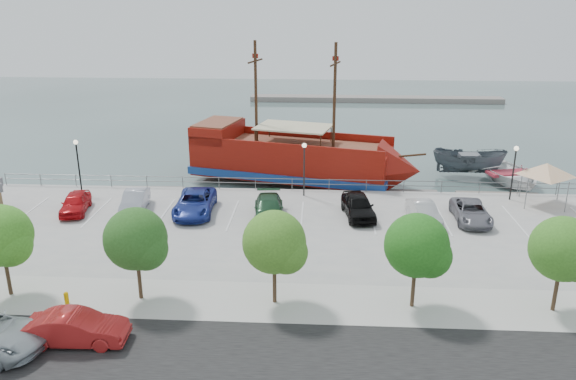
{
  "coord_description": "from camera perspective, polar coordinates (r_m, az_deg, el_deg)",
  "views": [
    {
      "loc": [
        1.14,
        -35.37,
        14.91
      ],
      "look_at": [
        -1.0,
        2.0,
        2.0
      ],
      "focal_mm": 35.0,
      "sensor_mm": 36.0,
      "label": 1
    }
  ],
  "objects": [
    {
      "name": "ground",
      "position": [
        38.8,
        1.31,
        -5.18
      ],
      "size": [
        160.0,
        160.0,
        0.0
      ],
      "primitive_type": "plane",
      "color": "#384B48"
    },
    {
      "name": "street",
      "position": [
        24.46,
        -0.08,
        -18.49
      ],
      "size": [
        100.0,
        8.0,
        0.04
      ],
      "primitive_type": "cube",
      "color": "black",
      "rests_on": "land_slab"
    },
    {
      "name": "sidewalk",
      "position": [
        29.44,
        0.62,
        -11.37
      ],
      "size": [
        100.0,
        4.0,
        0.05
      ],
      "primitive_type": "cube",
      "color": "#B2B1AC",
      "rests_on": "land_slab"
    },
    {
      "name": "seawall_railing",
      "position": [
        45.52,
        1.67,
        0.6
      ],
      "size": [
        50.0,
        0.06,
        1.0
      ],
      "color": "#5E6062",
      "rests_on": "land_slab"
    },
    {
      "name": "far_shore",
      "position": [
        92.12,
        8.86,
        9.11
      ],
      "size": [
        40.0,
        3.0,
        0.8
      ],
      "primitive_type": "cube",
      "color": "gray",
      "rests_on": "ground"
    },
    {
      "name": "pirate_ship",
      "position": [
        49.83,
        1.96,
        3.01
      ],
      "size": [
        20.95,
        10.4,
        12.97
      ],
      "rotation": [
        0.0,
        0.0,
        -0.25
      ],
      "color": "maroon",
      "rests_on": "ground"
    },
    {
      "name": "patrol_boat",
      "position": [
        54.49,
        17.86,
        2.5
      ],
      "size": [
        6.9,
        3.88,
        2.52
      ],
      "primitive_type": "imported",
      "rotation": [
        0.0,
        0.0,
        1.34
      ],
      "color": "#49525A",
      "rests_on": "ground"
    },
    {
      "name": "speedboat",
      "position": [
        53.7,
        21.62,
        1.3
      ],
      "size": [
        7.01,
        8.66,
        1.58
      ],
      "primitive_type": "imported",
      "rotation": [
        0.0,
        0.0,
        0.22
      ],
      "color": "white",
      "rests_on": "ground"
    },
    {
      "name": "dock_west",
      "position": [
        49.5,
        -14.19,
        -0.11
      ],
      "size": [
        6.24,
        1.94,
        0.35
      ],
      "primitive_type": "cube",
      "rotation": [
        0.0,
        0.0,
        0.03
      ],
      "color": "slate",
      "rests_on": "ground"
    },
    {
      "name": "dock_mid",
      "position": [
        47.68,
        10.78,
        -0.55
      ],
      "size": [
        7.31,
        2.14,
        0.42
      ],
      "primitive_type": "cube",
      "rotation": [
        0.0,
        0.0,
        0.01
      ],
      "color": "slate",
      "rests_on": "ground"
    },
    {
      "name": "dock_east",
      "position": [
        49.57,
        20.64,
        -0.73
      ],
      "size": [
        6.8,
        2.07,
        0.39
      ],
      "primitive_type": "cube",
      "rotation": [
        0.0,
        0.0,
        -0.02
      ],
      "color": "slate",
      "rests_on": "ground"
    },
    {
      "name": "canopy_tent",
      "position": [
        45.84,
        24.85,
        2.48
      ],
      "size": [
        5.21,
        5.21,
        3.72
      ],
      "rotation": [
        0.0,
        0.0,
        -0.19
      ],
      "color": "slate",
      "rests_on": "land_slab"
    },
    {
      "name": "street_sedan",
      "position": [
        27.76,
        -20.72,
        -12.99
      ],
      "size": [
        4.67,
        1.78,
        1.52
      ],
      "primitive_type": "imported",
      "rotation": [
        0.0,
        0.0,
        1.61
      ],
      "color": "#A51D1C",
      "rests_on": "street"
    },
    {
      "name": "fire_hydrant",
      "position": [
        31.26,
        -21.59,
        -10.12
      ],
      "size": [
        0.25,
        0.25,
        0.71
      ],
      "rotation": [
        0.0,
        0.0,
        -0.07
      ],
      "color": "#D59C00",
      "rests_on": "sidewalk"
    },
    {
      "name": "lamp_post_left",
      "position": [
        47.57,
        -20.61,
        3.22
      ],
      "size": [
        0.36,
        0.36,
        4.28
      ],
      "color": "black",
      "rests_on": "land_slab"
    },
    {
      "name": "lamp_post_mid",
      "position": [
        43.56,
        1.65,
        3.07
      ],
      "size": [
        0.36,
        0.36,
        4.28
      ],
      "color": "black",
      "rests_on": "land_slab"
    },
    {
      "name": "lamp_post_right",
      "position": [
        46.01,
        22.01,
        2.54
      ],
      "size": [
        0.36,
        0.36,
        4.28
      ],
      "color": "black",
      "rests_on": "land_slab"
    },
    {
      "name": "tree_b",
      "position": [
        32.1,
        -26.98,
        -4.37
      ],
      "size": [
        3.3,
        3.2,
        5.0
      ],
      "color": "#473321",
      "rests_on": "sidewalk"
    },
    {
      "name": "tree_c",
      "position": [
        29.25,
        -14.98,
        -5.05
      ],
      "size": [
        3.3,
        3.2,
        5.0
      ],
      "color": "#473321",
      "rests_on": "sidewalk"
    },
    {
      "name": "tree_d",
      "position": [
        27.9,
        -1.12,
        -5.57
      ],
      "size": [
        3.3,
        3.2,
        5.0
      ],
      "color": "#473321",
      "rests_on": "sidewalk"
    },
    {
      "name": "tree_e",
      "position": [
        28.28,
        13.24,
        -5.76
      ],
      "size": [
        3.3,
        3.2,
        5.0
      ],
      "color": "#473321",
      "rests_on": "sidewalk"
    },
    {
      "name": "tree_f",
      "position": [
        30.31,
        26.44,
        -5.62
      ],
      "size": [
        3.3,
        3.2,
        5.0
      ],
      "color": "#473321",
      "rests_on": "sidewalk"
    },
    {
      "name": "parked_car_a",
      "position": [
        43.65,
        -20.79,
        -1.23
      ],
      "size": [
        2.44,
        4.47,
        1.44
      ],
      "primitive_type": "imported",
      "rotation": [
        0.0,
        0.0,
        0.18
      ],
      "color": "#B90C12",
      "rests_on": "land_slab"
    },
    {
      "name": "parked_car_b",
      "position": [
        42.67,
        -15.29,
        -1.08
      ],
      "size": [
        2.07,
        4.59,
        1.46
      ],
      "primitive_type": "imported",
      "rotation": [
        0.0,
        0.0,
        0.12
      ],
      "color": "#A5A9B7",
      "rests_on": "land_slab"
    },
    {
      "name": "parked_car_c",
      "position": [
        41.19,
        -9.44,
        -1.28
      ],
      "size": [
        2.92,
        5.83,
        1.58
      ],
      "primitive_type": "imported",
      "rotation": [
        0.0,
        0.0,
        0.05
      ],
      "color": "navy",
      "rests_on": "land_slab"
    },
    {
      "name": "parked_car_d",
      "position": [
        39.75,
        -1.96,
        -1.88
      ],
      "size": [
        2.51,
        5.2,
        1.46
      ],
      "primitive_type": "imported",
      "rotation": [
        0.0,
        0.0,
        0.09
      ],
      "color": "#1F482B",
      "rests_on": "land_slab"
    },
    {
      "name": "parked_car_e",
      "position": [
        40.29,
        7.15,
        -1.59
      ],
      "size": [
        2.61,
        5.06,
        1.65
      ],
      "primitive_type": "imported",
      "rotation": [
        0.0,
        0.0,
        0.14
      ],
      "color": "black",
      "rests_on": "land_slab"
    },
    {
      "name": "parked_car_f",
      "position": [
        40.27,
        13.64,
        -2.21
      ],
      "size": [
        2.08,
        4.37,
        1.38
      ],
      "primitive_type": "imported",
      "rotation": [
        0.0,
        0.0,
        0.15
      ],
      "color": "beige",
      "rests_on": "land_slab"
    },
    {
      "name": "parked_car_g",
      "position": [
        41.29,
        18.09,
        -2.12
      ],
      "size": [
        2.36,
        4.93,
        1.36
      ],
      "primitive_type": "imported",
      "rotation": [
        0.0,
        0.0,
        -0.02
      ],
      "color": "slate",
      "rests_on": "land_slab"
    }
  ]
}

